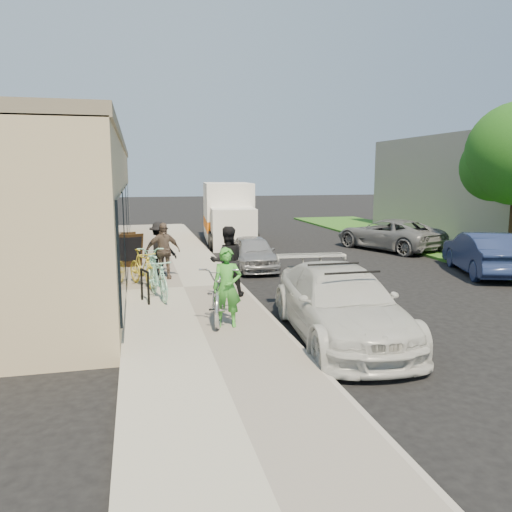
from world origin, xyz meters
TOP-DOWN VIEW (x-y plane):
  - ground at (0.00, 0.00)m, footprint 120.00×120.00m
  - sidewalk at (-2.00, 3.00)m, footprint 3.00×34.00m
  - curb at (-0.45, 3.00)m, footprint 0.12×34.00m
  - storefront at (-5.24, 7.99)m, footprint 3.60×20.00m
  - bike_rack at (-3.02, 1.59)m, footprint 0.20×0.53m
  - sandwich_board at (-3.37, 6.36)m, footprint 0.87×0.87m
  - sedan_white at (0.58, -1.45)m, footprint 2.25×4.78m
  - sedan_silver at (0.55, 5.76)m, footprint 1.44×3.31m
  - moving_truck at (0.96, 12.45)m, footprint 2.55×5.67m
  - far_car_blue at (7.40, 3.28)m, footprint 2.62×4.28m
  - far_car_gray at (7.02, 8.65)m, footprint 3.66×5.07m
  - tandem_bike at (-1.50, -0.10)m, footprint 1.26×2.34m
  - woman_rider at (-1.48, -0.69)m, footprint 0.63×0.48m
  - man_standing at (-1.03, 1.76)m, footprint 0.85×0.67m
  - cruiser_bike_a at (-2.70, 1.88)m, footprint 0.79×1.73m
  - cruiser_bike_b at (-2.77, 3.85)m, footprint 0.86×2.02m
  - cruiser_bike_c at (-3.05, 3.35)m, footprint 1.06×1.68m
  - bystander_a at (-2.52, 4.78)m, footprint 1.18×0.98m
  - bystander_b at (-2.44, 4.22)m, footprint 0.97×0.45m

SIDE VIEW (x-z plane):
  - ground at x=0.00m, z-range 0.00..0.00m
  - curb at x=-0.45m, z-range 0.00..0.13m
  - sidewalk at x=-2.00m, z-range 0.00..0.15m
  - sedan_silver at x=0.55m, z-range 0.00..1.11m
  - bike_rack at x=-3.02m, z-range 0.23..1.01m
  - cruiser_bike_c at x=-3.05m, z-range 0.15..1.13m
  - far_car_gray at x=7.02m, z-range 0.00..1.28m
  - cruiser_bike_a at x=-2.70m, z-range 0.15..1.15m
  - cruiser_bike_b at x=-2.77m, z-range 0.15..1.18m
  - far_car_blue at x=7.40m, z-range 0.00..1.33m
  - sedan_white at x=0.58m, z-range -0.02..1.37m
  - sandwich_board at x=-3.37m, z-range 0.16..1.25m
  - tandem_bike at x=-1.50m, z-range 0.15..1.32m
  - woman_rider at x=-1.48m, z-range 0.15..1.72m
  - bystander_a at x=-2.52m, z-range 0.15..1.74m
  - bystander_b at x=-2.44m, z-range 0.15..1.76m
  - man_standing at x=-1.03m, z-range 0.15..1.88m
  - moving_truck at x=0.96m, z-range -0.15..2.55m
  - storefront at x=-5.24m, z-range 0.01..4.24m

